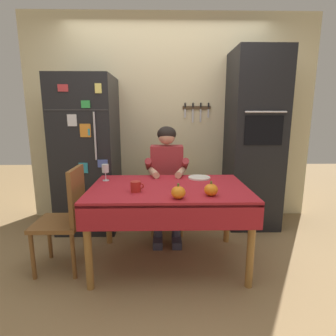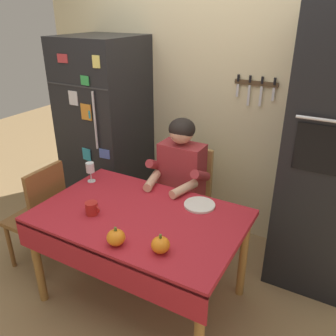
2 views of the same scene
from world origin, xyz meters
name	(u,v)px [view 1 (image 1 of 2)]	position (x,y,z in m)	size (l,w,h in m)	color
ground_plane	(169,267)	(0.00, 0.00, 0.00)	(10.00, 10.00, 0.00)	#93754C
back_wall_assembly	(171,120)	(0.05, 1.35, 1.30)	(3.70, 0.13, 2.60)	beige
refrigerator	(88,155)	(-0.95, 0.96, 0.90)	(0.68, 0.71, 1.80)	black
wall_oven	(254,141)	(1.05, 1.00, 1.05)	(0.60, 0.64, 2.10)	black
dining_table	(169,196)	(0.00, 0.08, 0.66)	(1.40, 0.90, 0.74)	#9E6B33
chair_behind_person	(167,187)	(-0.01, 0.87, 0.51)	(0.40, 0.40, 0.93)	tan
seated_person	(167,173)	(-0.01, 0.68, 0.74)	(0.47, 0.55, 1.25)	#38384C
chair_left_side	(67,214)	(-0.90, 0.02, 0.51)	(0.40, 0.40, 0.93)	brown
coffee_mug	(136,187)	(-0.28, -0.06, 0.78)	(0.11, 0.09, 0.09)	#B2231E
wine_glass	(105,169)	(-0.61, 0.32, 0.85)	(0.07, 0.07, 0.16)	white
pumpkin_large	(211,190)	(0.33, -0.18, 0.79)	(0.11, 0.11, 0.12)	orange
pumpkin_medium	(178,192)	(0.07, -0.25, 0.79)	(0.11, 0.11, 0.12)	orange
serving_tray	(199,178)	(0.31, 0.40, 0.75)	(0.22, 0.22, 0.02)	silver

